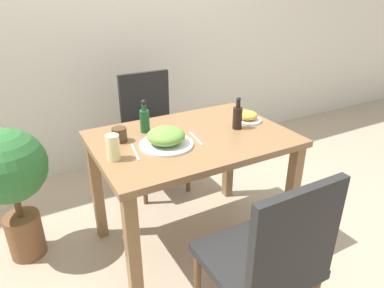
{
  "coord_description": "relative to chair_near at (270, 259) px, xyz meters",
  "views": [
    {
      "loc": [
        -0.84,
        -1.53,
        1.49
      ],
      "look_at": [
        0.0,
        0.0,
        0.68
      ],
      "focal_mm": 32.0,
      "sensor_mm": 36.0,
      "label": 1
    }
  ],
  "objects": [
    {
      "name": "food_plate",
      "position": [
        -0.1,
        0.73,
        0.27
      ],
      "size": [
        0.29,
        0.29,
        0.1
      ],
      "color": "white",
      "rests_on": "dining_table"
    },
    {
      "name": "ground_plane",
      "position": [
        0.07,
        0.77,
        -0.51
      ],
      "size": [
        16.0,
        16.0,
        0.0
      ],
      "primitive_type": "plane",
      "color": "tan"
    },
    {
      "name": "juice_glass",
      "position": [
        -0.39,
        0.71,
        0.29
      ],
      "size": [
        0.07,
        0.07,
        0.13
      ],
      "color": "beige",
      "rests_on": "dining_table"
    },
    {
      "name": "sauce_bottle",
      "position": [
        0.36,
        0.74,
        0.3
      ],
      "size": [
        0.05,
        0.05,
        0.19
      ],
      "color": "black",
      "rests_on": "dining_table"
    },
    {
      "name": "fork_utensil",
      "position": [
        -0.28,
        0.73,
        0.22
      ],
      "size": [
        0.04,
        0.19,
        0.0
      ],
      "rotation": [
        0.0,
        0.0,
        1.41
      ],
      "color": "silver",
      "rests_on": "dining_table"
    },
    {
      "name": "chair_far",
      "position": [
        0.14,
        1.55,
        0.0
      ],
      "size": [
        0.42,
        0.42,
        0.9
      ],
      "color": "black",
      "rests_on": "ground_plane"
    },
    {
      "name": "potted_plant_left",
      "position": [
        -0.86,
        1.14,
        0.03
      ],
      "size": [
        0.41,
        0.41,
        0.81
      ],
      "color": "brown",
      "rests_on": "ground_plane"
    },
    {
      "name": "dining_table",
      "position": [
        0.07,
        0.77,
        0.11
      ],
      "size": [
        1.08,
        0.75,
        0.73
      ],
      "color": "olive",
      "rests_on": "ground_plane"
    },
    {
      "name": "wall_back",
      "position": [
        0.07,
        2.1,
        0.79
      ],
      "size": [
        8.0,
        0.05,
        2.6
      ],
      "color": "beige",
      "rests_on": "ground_plane"
    },
    {
      "name": "side_plate",
      "position": [
        0.48,
        0.81,
        0.25
      ],
      "size": [
        0.17,
        0.17,
        0.06
      ],
      "color": "white",
      "rests_on": "dining_table"
    },
    {
      "name": "drink_cup",
      "position": [
        -0.3,
        0.89,
        0.26
      ],
      "size": [
        0.08,
        0.08,
        0.08
      ],
      "color": "#4C331E",
      "rests_on": "dining_table"
    },
    {
      "name": "chair_near",
      "position": [
        0.0,
        0.0,
        0.0
      ],
      "size": [
        0.42,
        0.42,
        0.9
      ],
      "rotation": [
        0.0,
        0.0,
        3.14
      ],
      "color": "black",
      "rests_on": "ground_plane"
    },
    {
      "name": "spoon_utensil",
      "position": [
        0.07,
        0.73,
        0.22
      ],
      "size": [
        0.03,
        0.18,
        0.0
      ],
      "rotation": [
        0.0,
        0.0,
        1.44
      ],
      "color": "silver",
      "rests_on": "dining_table"
    },
    {
      "name": "condiment_bottle",
      "position": [
        -0.13,
        0.95,
        0.3
      ],
      "size": [
        0.05,
        0.05,
        0.19
      ],
      "color": "#194C23",
      "rests_on": "dining_table"
    }
  ]
}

